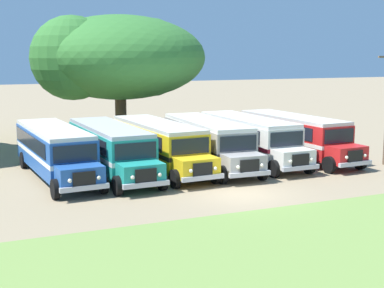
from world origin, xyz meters
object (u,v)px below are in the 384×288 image
parked_bus_slot_5 (295,134)px  parked_bus_slot_0 (55,149)px  parked_bus_slot_2 (159,143)px  parked_bus_slot_3 (208,140)px  parked_bus_slot_1 (111,147)px  parked_bus_slot_4 (249,137)px  broad_shade_tree (117,57)px

parked_bus_slot_5 → parked_bus_slot_0: bearing=-95.0°
parked_bus_slot_2 → parked_bus_slot_3: bearing=83.6°
parked_bus_slot_1 → parked_bus_slot_2: bearing=92.6°
parked_bus_slot_2 → parked_bus_slot_4: size_ratio=1.01×
parked_bus_slot_1 → broad_shade_tree: broad_shade_tree is taller
parked_bus_slot_4 → parked_bus_slot_5: (3.32, -0.26, 0.00)m
parked_bus_slot_0 → parked_bus_slot_1: size_ratio=1.00×
parked_bus_slot_3 → parked_bus_slot_2: bearing=-91.0°
parked_bus_slot_2 → broad_shade_tree: bearing=171.9°
parked_bus_slot_5 → broad_shade_tree: broad_shade_tree is taller
parked_bus_slot_0 → broad_shade_tree: size_ratio=0.72×
parked_bus_slot_0 → parked_bus_slot_4: (12.43, -0.15, 0.00)m
parked_bus_slot_0 → parked_bus_slot_4: 12.43m
parked_bus_slot_0 → parked_bus_slot_4: bearing=85.3°
parked_bus_slot_4 → parked_bus_slot_1: bearing=-88.5°
broad_shade_tree → parked_bus_slot_2: bearing=-95.0°
parked_bus_slot_1 → parked_bus_slot_3: bearing=88.5°
parked_bus_slot_3 → parked_bus_slot_5: bearing=92.5°
parked_bus_slot_4 → broad_shade_tree: (-5.13, 13.19, 5.07)m
parked_bus_slot_3 → parked_bus_slot_1: bearing=-87.0°
parked_bus_slot_2 → parked_bus_slot_5: size_ratio=1.00×
parked_bus_slot_1 → parked_bus_slot_3: (6.25, 0.07, 0.00)m
parked_bus_slot_2 → parked_bus_slot_5: bearing=85.9°
parked_bus_slot_3 → parked_bus_slot_5: same height
parked_bus_slot_1 → parked_bus_slot_4: 9.36m
parked_bus_slot_0 → parked_bus_slot_3: same height
parked_bus_slot_3 → broad_shade_tree: (-2.03, 13.48, 5.07)m
parked_bus_slot_2 → parked_bus_slot_5: (9.61, -0.17, 0.00)m
parked_bus_slot_0 → parked_bus_slot_2: (6.14, -0.25, 0.00)m
parked_bus_slot_4 → parked_bus_slot_0: bearing=-91.4°
parked_bus_slot_2 → parked_bus_slot_3: size_ratio=1.00×
parked_bus_slot_0 → parked_bus_slot_5: (15.75, -0.42, 0.00)m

